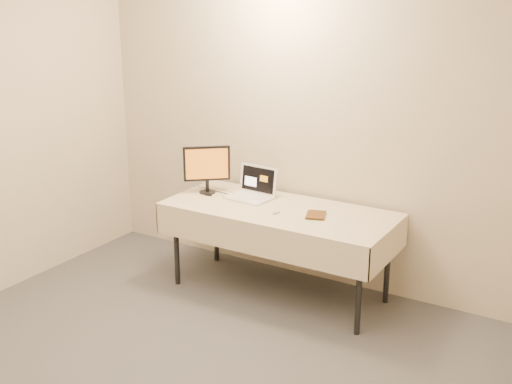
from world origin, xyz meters
The scene contains 9 objects.
back_wall centered at (0.00, 2.50, 1.35)m, with size 4.00×0.10×2.70m, color beige.
table centered at (0.00, 2.05, 0.68)m, with size 1.86×0.81×0.74m.
laptop centered at (-0.33, 2.18, 0.80)m, with size 0.39×0.32×0.26m.
monitor centered at (-0.73, 2.09, 0.98)m, with size 0.32×0.27×0.41m.
book centered at (0.26, 2.00, 0.84)m, with size 0.15×0.02×0.20m, color brown.
alarm_clock centered at (-0.43, 2.35, 0.76)m, with size 0.13×0.08×0.05m.
clicker centered at (0.04, 1.93, 0.75)m, with size 0.04×0.08×0.02m, color #B9B9BC.
paper_form centered at (0.34, 2.04, 0.74)m, with size 0.11×0.28×0.00m, color #BBE6B7.
usb_dongle centered at (-0.67, 2.02, 0.74)m, with size 0.06×0.02×0.01m, color black.
Camera 1 is at (2.34, -2.19, 2.38)m, focal length 45.00 mm.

